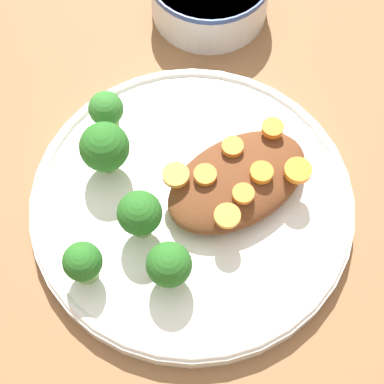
% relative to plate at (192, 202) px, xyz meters
% --- Properties ---
extents(ground_plane, '(4.00, 4.00, 0.00)m').
position_rel_plate_xyz_m(ground_plane, '(0.00, 0.00, -0.01)').
color(ground_plane, '#8C603D').
extents(plate, '(0.29, 0.29, 0.02)m').
position_rel_plate_xyz_m(plate, '(0.00, 0.00, 0.00)').
color(plate, white).
rests_on(plate, ground_plane).
extents(stew_mound, '(0.14, 0.08, 0.03)m').
position_rel_plate_xyz_m(stew_mound, '(0.04, -0.01, 0.02)').
color(stew_mound, brown).
rests_on(stew_mound, plate).
extents(broccoli_floret_0, '(0.04, 0.04, 0.06)m').
position_rel_plate_xyz_m(broccoli_floret_0, '(-0.04, 0.07, 0.04)').
color(broccoli_floret_0, '#7FA85B').
rests_on(broccoli_floret_0, plate).
extents(broccoli_floret_1, '(0.04, 0.04, 0.05)m').
position_rel_plate_xyz_m(broccoli_floret_1, '(-0.05, -0.00, 0.04)').
color(broccoli_floret_1, '#759E51').
rests_on(broccoli_floret_1, plate).
extents(broccoli_floret_2, '(0.04, 0.04, 0.05)m').
position_rel_plate_xyz_m(broccoli_floret_2, '(-0.06, -0.05, 0.03)').
color(broccoli_floret_2, '#759E51').
rests_on(broccoli_floret_2, plate).
extents(broccoli_floret_3, '(0.03, 0.03, 0.04)m').
position_rel_plate_xyz_m(broccoli_floret_3, '(-0.11, -0.01, 0.03)').
color(broccoli_floret_3, '#7FA85B').
rests_on(broccoli_floret_3, plate).
extents(broccoli_floret_4, '(0.03, 0.03, 0.04)m').
position_rel_plate_xyz_m(broccoli_floret_4, '(-0.02, 0.11, 0.03)').
color(broccoli_floret_4, '#7FA85B').
rests_on(broccoli_floret_4, plate).
extents(carrot_slice_0, '(0.02, 0.02, 0.00)m').
position_rel_plate_xyz_m(carrot_slice_0, '(0.01, -0.04, 0.04)').
color(carrot_slice_0, orange).
rests_on(carrot_slice_0, stew_mound).
extents(carrot_slice_1, '(0.02, 0.02, 0.01)m').
position_rel_plate_xyz_m(carrot_slice_1, '(0.01, 0.00, 0.04)').
color(carrot_slice_1, orange).
rests_on(carrot_slice_1, stew_mound).
extents(carrot_slice_2, '(0.02, 0.02, 0.01)m').
position_rel_plate_xyz_m(carrot_slice_2, '(0.05, -0.03, 0.04)').
color(carrot_slice_2, orange).
rests_on(carrot_slice_2, stew_mound).
extents(carrot_slice_3, '(0.02, 0.02, 0.01)m').
position_rel_plate_xyz_m(carrot_slice_3, '(0.05, 0.01, 0.04)').
color(carrot_slice_3, orange).
rests_on(carrot_slice_3, stew_mound).
extents(carrot_slice_4, '(0.02, 0.02, 0.00)m').
position_rel_plate_xyz_m(carrot_slice_4, '(0.03, -0.03, 0.04)').
color(carrot_slice_4, orange).
rests_on(carrot_slice_4, stew_mound).
extents(carrot_slice_5, '(0.02, 0.02, 0.01)m').
position_rel_plate_xyz_m(carrot_slice_5, '(0.08, -0.04, 0.04)').
color(carrot_slice_5, orange).
rests_on(carrot_slice_5, stew_mound).
extents(carrot_slice_6, '(0.02, 0.02, 0.01)m').
position_rel_plate_xyz_m(carrot_slice_6, '(0.09, 0.01, 0.04)').
color(carrot_slice_6, orange).
rests_on(carrot_slice_6, stew_mound).
extents(carrot_slice_7, '(0.02, 0.02, 0.01)m').
position_rel_plate_xyz_m(carrot_slice_7, '(-0.01, 0.01, 0.04)').
color(carrot_slice_7, orange).
rests_on(carrot_slice_7, stew_mound).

